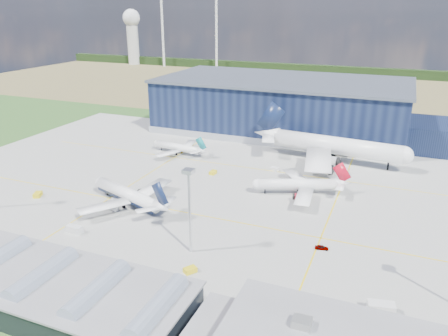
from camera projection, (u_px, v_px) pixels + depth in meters
ground at (204, 201)px, 143.25m from camera, size 600.00×600.00×0.00m
apron at (216, 190)px, 151.90m from camera, size 220.00×160.00×0.08m
farmland at (324, 89)px, 333.94m from camera, size 600.00×220.00×0.01m
treeline at (340, 71)px, 401.89m from camera, size 600.00×8.00×8.00m
horizon_dressing at (155, 32)px, 454.52m from camera, size 440.20×18.00×70.00m
hangar at (287, 108)px, 220.36m from camera, size 145.00×62.00×26.10m
glass_concourse at (58, 290)px, 92.24m from camera, size 78.00×23.00×8.60m
light_mast_center at (189, 198)px, 108.29m from camera, size 2.60×2.60×23.00m
airliner_navy at (127, 188)px, 138.36m from camera, size 46.35×45.85×11.96m
airliner_red at (297, 179)px, 146.70m from camera, size 43.85×43.44×11.07m
airliner_widebody at (337, 137)px, 175.20m from camera, size 72.29×71.02×21.51m
airliner_regional at (177, 144)px, 187.42m from camera, size 31.52×31.00×9.13m
gse_tug_a at (38, 195)px, 146.23m from camera, size 3.46×4.11×1.47m
gse_tug_b at (190, 270)px, 104.68m from camera, size 3.34×3.62×1.30m
gse_van_a at (75, 229)px, 122.88m from camera, size 4.83×2.14×2.10m
gse_van_b at (341, 170)px, 166.87m from camera, size 5.48×5.09×2.36m
gse_tug_c at (213, 172)px, 165.77m from camera, size 2.23×3.28×1.36m
gse_cart_b at (274, 169)px, 169.43m from camera, size 3.39×2.61×1.32m
gse_van_c at (381, 309)px, 90.33m from camera, size 5.93×3.68×2.65m
airstair at (120, 193)px, 145.86m from camera, size 2.32×4.84×2.99m
car_a at (322, 247)px, 114.56m from camera, size 3.70×2.02×1.19m
car_b at (331, 330)px, 85.41m from camera, size 4.18×1.93×1.33m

